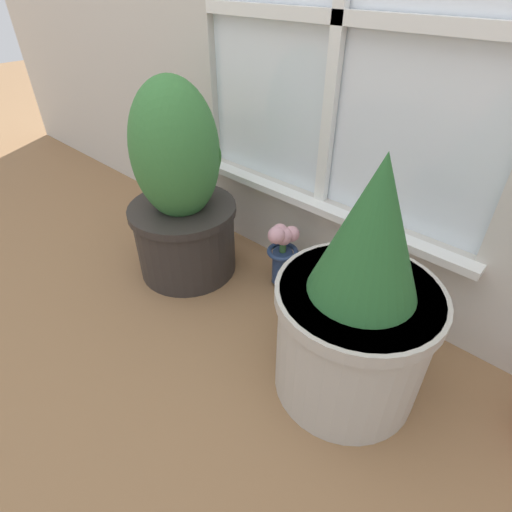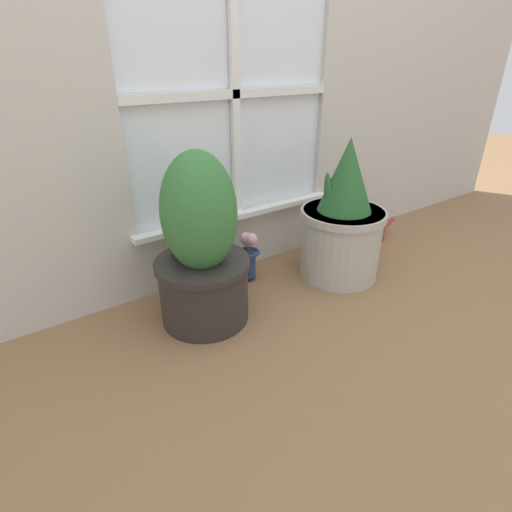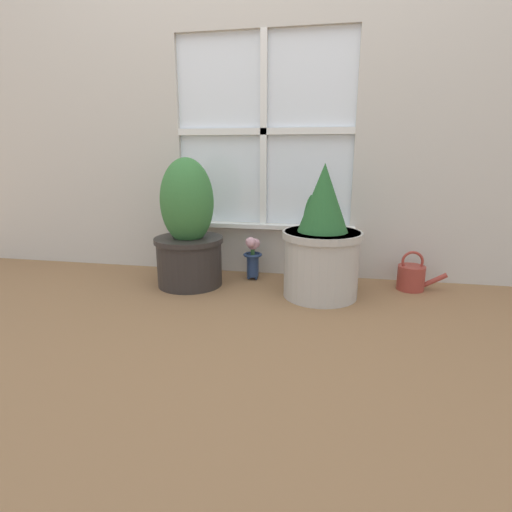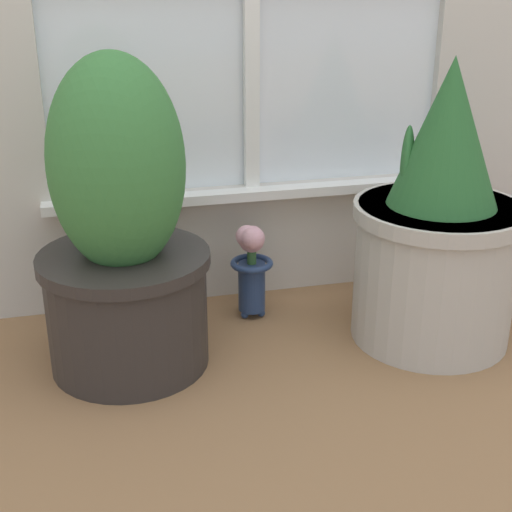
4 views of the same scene
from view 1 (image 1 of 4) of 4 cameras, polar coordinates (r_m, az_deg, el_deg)
name	(u,v)px [view 1 (image 1 of 4)]	position (r m, az deg, el deg)	size (l,w,h in m)	color
ground_plane	(202,355)	(1.21, -7.69, -13.79)	(10.00, 10.00, 0.00)	olive
potted_plant_left	(181,196)	(1.37, -10.66, 8.37)	(0.37, 0.37, 0.68)	#2D2826
potted_plant_right	(357,309)	(0.97, 14.17, -7.41)	(0.39, 0.39, 0.66)	#B7B2A8
flower_vase	(282,250)	(1.34, 3.78, 0.93)	(0.11, 0.12, 0.25)	navy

